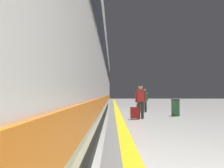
% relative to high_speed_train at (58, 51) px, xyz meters
% --- Properties ---
extents(safety_line_strip, '(0.36, 80.00, 0.01)m').
position_rel_high_speed_train_xyz_m(safety_line_strip, '(2.03, 1.92, -2.50)').
color(safety_line_strip, yellow).
rests_on(safety_line_strip, ground).
extents(tactile_edge_band, '(0.54, 80.00, 0.01)m').
position_rel_high_speed_train_xyz_m(tactile_edge_band, '(1.74, 1.92, -2.50)').
color(tactile_edge_band, slate).
rests_on(tactile_edge_band, ground).
extents(high_speed_train, '(2.94, 27.97, 4.97)m').
position_rel_high_speed_train_xyz_m(high_speed_train, '(0.00, 0.00, 0.00)').
color(high_speed_train, '#38383D').
rests_on(high_speed_train, ground).
extents(passenger_near, '(0.51, 0.21, 1.64)m').
position_rel_high_speed_train_xyz_m(passenger_near, '(3.05, 4.16, -1.55)').
color(passenger_near, '#383842').
rests_on(passenger_near, ground).
extents(suitcase_near, '(0.40, 0.27, 0.57)m').
position_rel_high_speed_train_xyz_m(suitcase_near, '(2.73, 3.83, -2.19)').
color(suitcase_near, '#A51E1E').
rests_on(suitcase_near, ground).
extents(passenger_mid, '(0.50, 0.37, 1.64)m').
position_rel_high_speed_train_xyz_m(passenger_mid, '(3.59, 9.25, -1.53)').
color(passenger_mid, '#383842').
rests_on(passenger_mid, ground).
extents(suitcase_mid, '(0.44, 0.36, 0.59)m').
position_rel_high_speed_train_xyz_m(suitcase_mid, '(3.92, 9.13, -2.18)').
color(suitcase_mid, '#9E9EA3').
rests_on(suitcase_mid, ground).
extents(passenger_far, '(0.46, 0.38, 1.59)m').
position_rel_high_speed_train_xyz_m(passenger_far, '(3.78, 8.05, -1.56)').
color(passenger_far, '#383842').
rests_on(passenger_far, ground).
extents(suitcase_far, '(0.44, 0.35, 0.95)m').
position_rel_high_speed_train_xyz_m(suitcase_far, '(3.47, 7.91, -2.19)').
color(suitcase_far, '#596038').
rests_on(suitcase_far, ground).
extents(waste_bin, '(0.46, 0.46, 0.91)m').
position_rel_high_speed_train_xyz_m(waste_bin, '(5.11, 5.49, -2.04)').
color(waste_bin, '#2D6638').
rests_on(waste_bin, ground).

